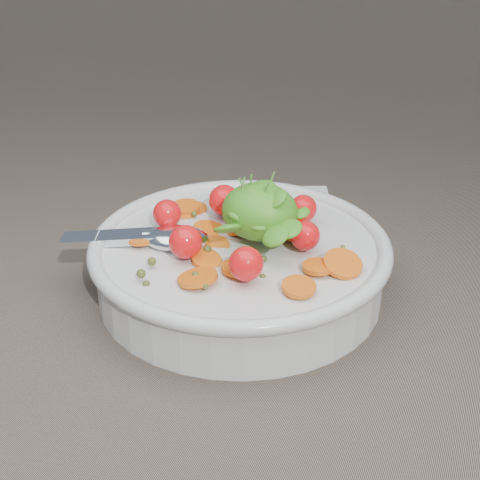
% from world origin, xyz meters
% --- Properties ---
extents(ground, '(6.00, 6.00, 0.00)m').
position_xyz_m(ground, '(0.00, 0.00, 0.00)').
color(ground, '#706050').
rests_on(ground, ground).
extents(bowl, '(0.28, 0.26, 0.11)m').
position_xyz_m(bowl, '(0.02, 0.01, 0.03)').
color(bowl, silver).
rests_on(bowl, ground).
extents(napkin, '(0.19, 0.18, 0.01)m').
position_xyz_m(napkin, '(-0.01, 0.16, 0.00)').
color(napkin, white).
rests_on(napkin, ground).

